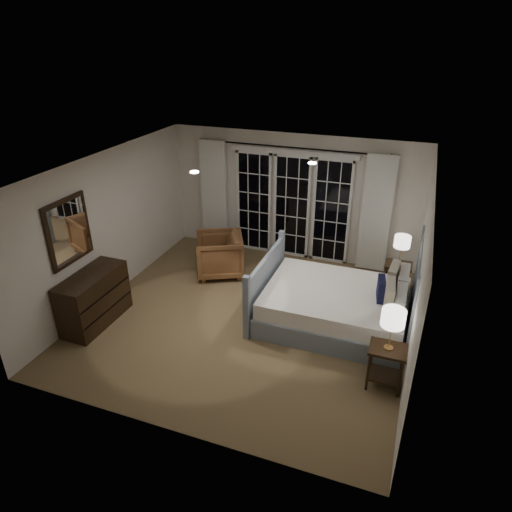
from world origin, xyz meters
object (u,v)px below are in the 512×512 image
(nightstand_right, at_px, (397,275))
(dresser, at_px, (94,299))
(bed, at_px, (339,305))
(lamp_left, at_px, (393,318))
(lamp_right, at_px, (402,242))
(armchair, at_px, (219,255))
(nightstand_left, at_px, (386,361))

(nightstand_right, relative_size, dresser, 0.49)
(bed, xyz_separation_m, lamp_left, (0.85, -1.21, 0.73))
(lamp_right, height_order, armchair, lamp_right)
(bed, xyz_separation_m, armchair, (-2.45, 0.87, 0.05))
(nightstand_left, distance_m, lamp_right, 2.54)
(nightstand_left, xyz_separation_m, lamp_right, (-0.06, 2.46, 0.61))
(dresser, bearing_deg, bed, 19.41)
(lamp_left, xyz_separation_m, armchair, (-3.29, 2.08, -0.67))
(bed, height_order, nightstand_left, bed)
(armchair, bearing_deg, lamp_left, 31.54)
(lamp_left, xyz_separation_m, dresser, (-4.49, -0.07, -0.64))
(armchair, bearing_deg, nightstand_left, 31.54)
(bed, xyz_separation_m, dresser, (-3.64, -1.28, 0.08))
(bed, height_order, dresser, bed)
(armchair, xyz_separation_m, dresser, (-1.19, -2.16, 0.03))
(nightstand_right, distance_m, lamp_left, 2.56)
(nightstand_left, height_order, lamp_left, lamp_left)
(nightstand_left, relative_size, dresser, 0.51)
(dresser, bearing_deg, armchair, 61.06)
(nightstand_right, bearing_deg, nightstand_left, -88.54)
(armchair, bearing_deg, dresser, -55.08)
(dresser, bearing_deg, nightstand_left, 0.94)
(bed, relative_size, nightstand_left, 3.88)
(nightstand_right, bearing_deg, bed, -122.00)
(nightstand_left, relative_size, lamp_left, 1.07)
(nightstand_right, xyz_separation_m, armchair, (-3.23, -0.38, 0.01))
(lamp_left, height_order, dresser, lamp_left)
(nightstand_right, relative_size, armchair, 0.68)
(lamp_left, bearing_deg, lamp_right, 91.46)
(armchair, distance_m, dresser, 2.47)
(bed, distance_m, nightstand_left, 1.48)
(bed, distance_m, lamp_right, 1.62)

